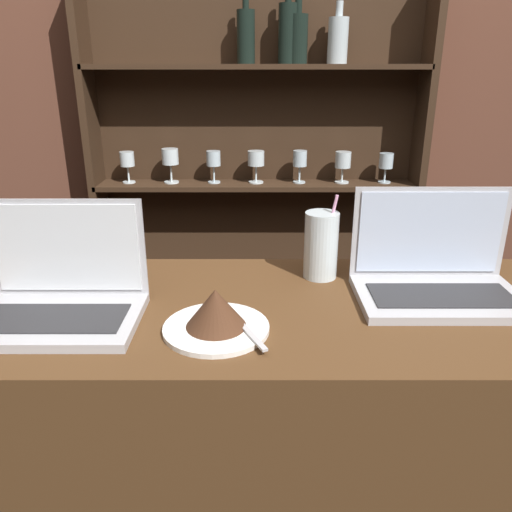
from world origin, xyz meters
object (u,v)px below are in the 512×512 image
Objects in this scene: cake_plate at (215,314)px; water_glass at (321,245)px; laptop_far at (436,273)px; laptop_near at (59,293)px.

water_glass is (0.23, 0.26, 0.04)m from cake_plate.
laptop_far is at bearing -22.59° from water_glass.
laptop_near is 1.59× the size of cake_plate.
laptop_far is (0.78, 0.10, 0.00)m from laptop_near.
laptop_far reaches higher than water_glass.
laptop_near is at bearing 169.00° from cake_plate.
laptop_far is at bearing 7.47° from laptop_near.
water_glass is at bearing 20.43° from laptop_near.
water_glass is at bearing 49.12° from cake_plate.
laptop_far is 1.74× the size of water_glass.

